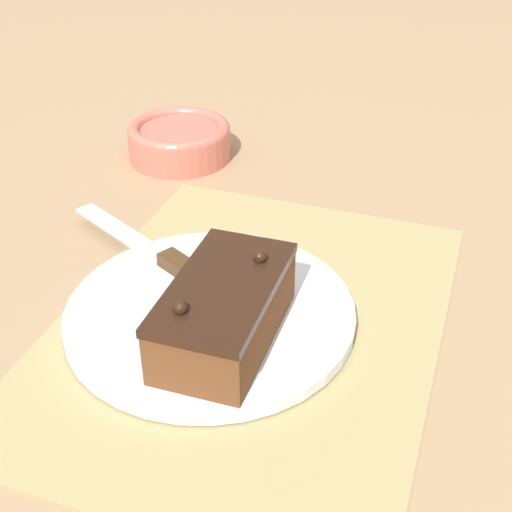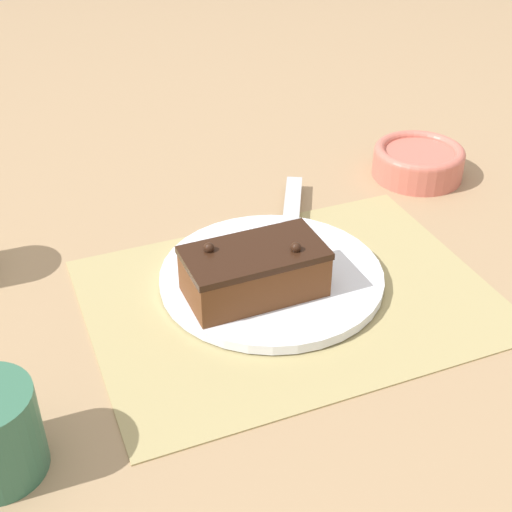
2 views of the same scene
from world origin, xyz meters
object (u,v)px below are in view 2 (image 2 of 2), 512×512
(cake_plate, at_px, (272,276))
(chocolate_cake, at_px, (254,271))
(serving_knife, at_px, (290,229))
(small_bowl, at_px, (418,161))

(cake_plate, distance_m, chocolate_cake, 0.06)
(chocolate_cake, height_order, serving_knife, chocolate_cake)
(cake_plate, relative_size, small_bowl, 1.98)
(serving_knife, xyz_separation_m, small_bowl, (-0.26, -0.10, 0.00))
(cake_plate, relative_size, serving_knife, 1.29)
(cake_plate, relative_size, chocolate_cake, 1.69)
(chocolate_cake, bearing_deg, serving_knife, -131.68)
(cake_plate, xyz_separation_m, small_bowl, (-0.31, -0.17, 0.02))
(cake_plate, xyz_separation_m, serving_knife, (-0.06, -0.07, 0.01))
(cake_plate, xyz_separation_m, chocolate_cake, (0.03, 0.03, 0.03))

